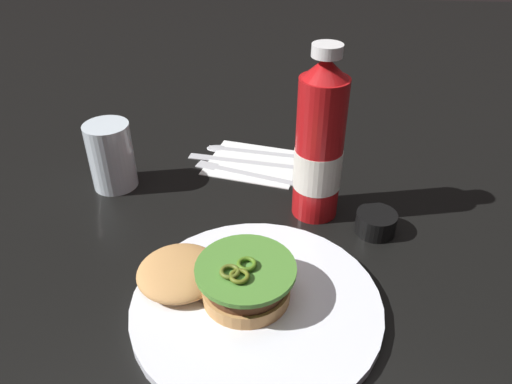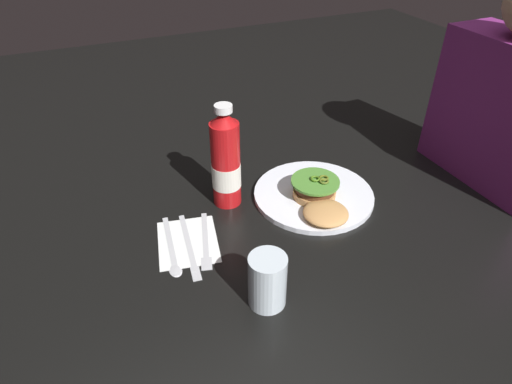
# 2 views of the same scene
# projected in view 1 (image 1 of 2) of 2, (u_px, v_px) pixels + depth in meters

# --- Properties ---
(ground_plane) EXTENTS (3.00, 3.00, 0.00)m
(ground_plane) POSITION_uv_depth(u_px,v_px,m) (243.00, 241.00, 0.67)
(ground_plane) COLOR black
(dinner_plate) EXTENTS (0.29, 0.29, 0.01)m
(dinner_plate) POSITION_uv_depth(u_px,v_px,m) (256.00, 304.00, 0.56)
(dinner_plate) COLOR white
(dinner_plate) RESTS_ON ground_plane
(burger_sandwich) EXTENTS (0.19, 0.13, 0.05)m
(burger_sandwich) POSITION_uv_depth(u_px,v_px,m) (220.00, 278.00, 0.56)
(burger_sandwich) COLOR tan
(burger_sandwich) RESTS_ON dinner_plate
(ketchup_bottle) EXTENTS (0.07, 0.07, 0.25)m
(ketchup_bottle) POSITION_uv_depth(u_px,v_px,m) (319.00, 147.00, 0.67)
(ketchup_bottle) COLOR red
(ketchup_bottle) RESTS_ON ground_plane
(water_glass) EXTENTS (0.07, 0.07, 0.11)m
(water_glass) POSITION_uv_depth(u_px,v_px,m) (111.00, 156.00, 0.76)
(water_glass) COLOR silver
(water_glass) RESTS_ON ground_plane
(condiment_cup) EXTENTS (0.06, 0.06, 0.03)m
(condiment_cup) POSITION_uv_depth(u_px,v_px,m) (376.00, 223.00, 0.68)
(condiment_cup) COLOR black
(condiment_cup) RESTS_ON ground_plane
(napkin) EXTENTS (0.18, 0.16, 0.00)m
(napkin) POSITION_uv_depth(u_px,v_px,m) (254.00, 163.00, 0.84)
(napkin) COLOR white
(napkin) RESTS_ON ground_plane
(spoon_utensil) EXTENTS (0.19, 0.04, 0.00)m
(spoon_utensil) POSITION_uv_depth(u_px,v_px,m) (244.00, 149.00, 0.88)
(spoon_utensil) COLOR silver
(spoon_utensil) RESTS_ON napkin
(butter_knife) EXTENTS (0.21, 0.04, 0.00)m
(butter_knife) POSITION_uv_depth(u_px,v_px,m) (239.00, 159.00, 0.85)
(butter_knife) COLOR silver
(butter_knife) RESTS_ON napkin
(fork_utensil) EXTENTS (0.18, 0.07, 0.00)m
(fork_utensil) POSITION_uv_depth(u_px,v_px,m) (237.00, 170.00, 0.82)
(fork_utensil) COLOR silver
(fork_utensil) RESTS_ON napkin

